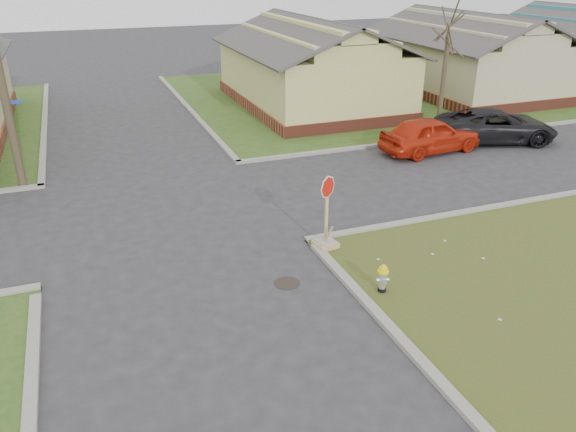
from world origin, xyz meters
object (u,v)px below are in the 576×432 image
object	(u,v)px
stop_sign	(326,232)
dark_pickup	(496,126)
red_sedan	(430,135)
fire_hydrant	(383,277)

from	to	relation	value
stop_sign	dark_pickup	size ratio (longest dim) A/B	0.41
stop_sign	red_sedan	xyz separation A→B (m)	(7.58, 6.30, 0.24)
red_sedan	dark_pickup	size ratio (longest dim) A/B	0.85
fire_hydrant	red_sedan	size ratio (longest dim) A/B	0.17
red_sedan	dark_pickup	distance (m)	3.56
stop_sign	dark_pickup	bearing A→B (deg)	21.38
fire_hydrant	stop_sign	size ratio (longest dim) A/B	0.35
fire_hydrant	red_sedan	distance (m)	11.50
stop_sign	dark_pickup	world-z (taller)	stop_sign
stop_sign	red_sedan	world-z (taller)	stop_sign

